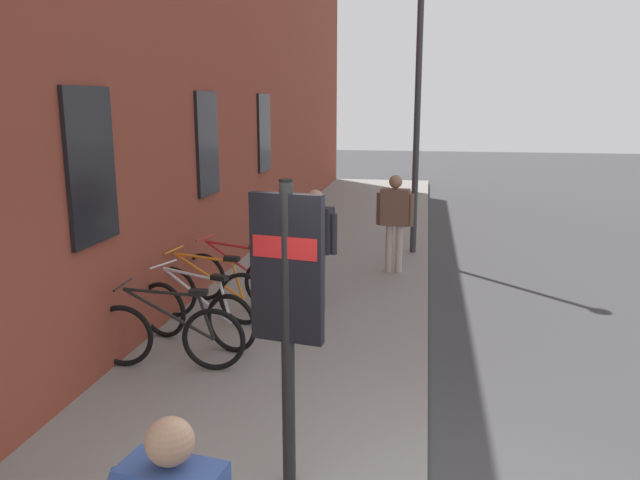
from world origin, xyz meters
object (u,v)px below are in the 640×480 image
bicycle_nearest_sign (208,293)px  street_lamp (418,77)px  bicycle_by_door (168,335)px  pedestrian_crossing_street (315,238)px  bicycle_mid_rack (235,279)px  transit_info_sign (287,289)px  bicycle_beside_lamp (196,314)px  pedestrian_near_bus (395,214)px

bicycle_nearest_sign → street_lamp: 6.01m
bicycle_by_door → pedestrian_crossing_street: pedestrian_crossing_street is taller
pedestrian_crossing_street → bicycle_by_door: bearing=150.7°
bicycle_mid_rack → transit_info_sign: 4.75m
bicycle_by_door → bicycle_beside_lamp: 0.73m
bicycle_by_door → street_lamp: size_ratio=0.31×
bicycle_nearest_sign → bicycle_by_door: bearing=-176.8°
bicycle_by_door → pedestrian_crossing_street: 2.67m
bicycle_beside_lamp → bicycle_mid_rack: (1.59, -0.00, 0.00)m
bicycle_nearest_sign → bicycle_mid_rack: bearing=-11.2°
bicycle_by_door → street_lamp: street_lamp is taller
bicycle_beside_lamp → pedestrian_near_bus: pedestrian_near_bus is taller
bicycle_nearest_sign → pedestrian_crossing_street: size_ratio=1.01×
transit_info_sign → bicycle_nearest_sign: bearing=28.3°
bicycle_nearest_sign → pedestrian_near_bus: (2.94, -2.35, 0.65)m
bicycle_beside_lamp → bicycle_nearest_sign: size_ratio=0.97×
bicycle_by_door → pedestrian_near_bus: size_ratio=1.04×
bicycle_beside_lamp → transit_info_sign: size_ratio=0.71×
pedestrian_near_bus → bicycle_by_door: bearing=153.3°
bicycle_by_door → bicycle_nearest_sign: 1.57m
bicycle_mid_rack → pedestrian_near_bus: (2.18, -2.20, 0.65)m
bicycle_nearest_sign → street_lamp: (4.49, -2.65, 2.97)m
bicycle_mid_rack → transit_info_sign: bearing=-157.8°
bicycle_mid_rack → bicycle_beside_lamp: bearing=179.9°
bicycle_by_door → bicycle_beside_lamp: same height
pedestrian_crossing_street → street_lamp: size_ratio=0.30×
transit_info_sign → bicycle_mid_rack: bearing=22.2°
bicycle_beside_lamp → street_lamp: (5.33, -2.50, 2.97)m
bicycle_nearest_sign → transit_info_sign: (-3.50, -1.89, 1.21)m
bicycle_nearest_sign → pedestrian_crossing_street: bearing=-63.0°
pedestrian_crossing_street → street_lamp: street_lamp is taller
bicycle_mid_rack → bicycle_by_door: bearing=178.5°
bicycle_beside_lamp → pedestrian_near_bus: (3.78, -2.20, 0.65)m
bicycle_beside_lamp → pedestrian_crossing_street: size_ratio=0.98×
bicycle_nearest_sign → transit_info_sign: 4.16m
bicycle_by_door → bicycle_nearest_sign: (1.56, 0.09, 0.00)m
bicycle_beside_lamp → bicycle_nearest_sign: same height
bicycle_beside_lamp → pedestrian_near_bus: bearing=-30.3°
bicycle_by_door → bicycle_beside_lamp: bearing=-4.5°
bicycle_beside_lamp → street_lamp: 6.60m
bicycle_by_door → pedestrian_near_bus: 5.08m
bicycle_by_door → transit_info_sign: (-1.94, -1.80, 1.21)m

